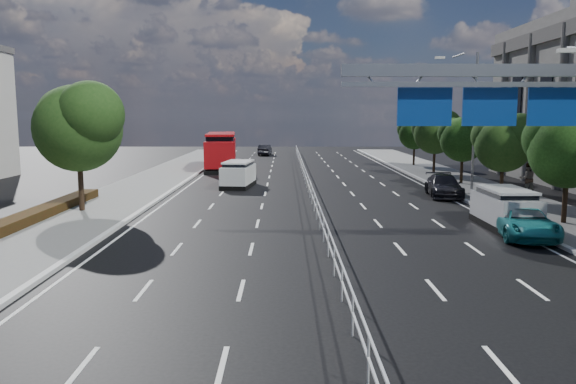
{
  "coord_description": "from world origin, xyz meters",
  "views": [
    {
      "loc": [
        -1.54,
        -10.6,
        4.98
      ],
      "look_at": [
        -1.43,
        8.3,
        2.4
      ],
      "focal_mm": 35.0,
      "sensor_mm": 36.0,
      "label": 1
    }
  ],
  "objects": [
    {
      "name": "ground",
      "position": [
        0.0,
        0.0,
        0.0
      ],
      "size": [
        160.0,
        160.0,
        0.0
      ],
      "primitive_type": "plane",
      "color": "black",
      "rests_on": "ground"
    },
    {
      "name": "median_fence",
      "position": [
        0.0,
        22.5,
        0.53
      ],
      "size": [
        0.05,
        85.0,
        1.02
      ],
      "color": "silver",
      "rests_on": "ground"
    },
    {
      "name": "overhead_gantry",
      "position": [
        6.74,
        10.05,
        5.61
      ],
      "size": [
        10.24,
        0.38,
        7.45
      ],
      "color": "gray",
      "rests_on": "ground"
    },
    {
      "name": "streetlight_far",
      "position": [
        10.5,
        26.0,
        5.21
      ],
      "size": [
        2.78,
        2.4,
        9.0
      ],
      "color": "gray",
      "rests_on": "ground"
    },
    {
      "name": "near_tree_back",
      "position": [
        -11.94,
        17.97,
        4.61
      ],
      "size": [
        4.84,
        4.51,
        6.69
      ],
      "color": "black",
      "rests_on": "ground"
    },
    {
      "name": "far_tree_d",
      "position": [
        11.25,
        14.48,
        3.69
      ],
      "size": [
        3.85,
        3.59,
        5.34
      ],
      "color": "black",
      "rests_on": "ground"
    },
    {
      "name": "far_tree_e",
      "position": [
        11.25,
        21.98,
        3.56
      ],
      "size": [
        3.63,
        3.38,
        5.13
      ],
      "color": "black",
      "rests_on": "ground"
    },
    {
      "name": "far_tree_f",
      "position": [
        11.24,
        29.48,
        3.49
      ],
      "size": [
        3.52,
        3.28,
        5.02
      ],
      "color": "black",
      "rests_on": "ground"
    },
    {
      "name": "far_tree_g",
      "position": [
        11.25,
        36.98,
        3.75
      ],
      "size": [
        3.96,
        3.69,
        5.45
      ],
      "color": "black",
      "rests_on": "ground"
    },
    {
      "name": "far_tree_h",
      "position": [
        11.24,
        44.48,
        3.42
      ],
      "size": [
        3.41,
        3.18,
        4.91
      ],
      "color": "black",
      "rests_on": "ground"
    },
    {
      "name": "white_minivan",
      "position": [
        -4.78,
        28.47,
        0.9
      ],
      "size": [
        2.32,
        4.4,
        1.83
      ],
      "rotation": [
        0.0,
        0.0,
        -0.12
      ],
      "color": "black",
      "rests_on": "ground"
    },
    {
      "name": "red_bus",
      "position": [
        -7.5,
        42.16,
        1.75
      ],
      "size": [
        3.57,
        11.42,
        3.36
      ],
      "rotation": [
        0.0,
        0.0,
        0.08
      ],
      "color": "black",
      "rests_on": "ground"
    },
    {
      "name": "near_car_silver",
      "position": [
        -5.81,
        38.15,
        0.7
      ],
      "size": [
        2.03,
        4.25,
        1.4
      ],
      "primitive_type": "imported",
      "rotation": [
        0.0,
        0.0,
        3.05
      ],
      "color": "#B4B5BC",
      "rests_on": "ground"
    },
    {
      "name": "near_car_dark",
      "position": [
        -4.04,
        60.46,
        0.66
      ],
      "size": [
        1.71,
        4.12,
        1.33
      ],
      "primitive_type": "imported",
      "rotation": [
        0.0,
        0.0,
        3.07
      ],
      "color": "black",
      "rests_on": "ground"
    },
    {
      "name": "silver_minivan",
      "position": [
        8.3,
        14.0,
        0.87
      ],
      "size": [
        1.83,
        4.29,
        1.78
      ],
      "rotation": [
        0.0,
        0.0,
        -0.0
      ],
      "color": "black",
      "rests_on": "ground"
    },
    {
      "name": "parked_car_teal",
      "position": [
        8.3,
        12.0,
        0.63
      ],
      "size": [
        2.69,
        4.78,
        1.26
      ],
      "primitive_type": "imported",
      "rotation": [
        0.0,
        0.0,
        -0.14
      ],
      "color": "#1C797F",
      "rests_on": "ground"
    },
    {
      "name": "parked_car_dark",
      "position": [
        8.3,
        23.7,
        0.68
      ],
      "size": [
        2.38,
        4.83,
        1.35
      ],
      "primitive_type": "imported",
      "rotation": [
        0.0,
        0.0,
        -0.11
      ],
      "color": "black",
      "rests_on": "ground"
    },
    {
      "name": "pedestrian_b",
      "position": [
        13.4,
        23.55,
        1.13
      ],
      "size": [
        1.06,
        0.89,
        1.97
      ],
      "primitive_type": "imported",
      "rotation": [
        0.0,
        0.0,
        2.98
      ],
      "color": "gray",
      "rests_on": "sidewalk_far"
    }
  ]
}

